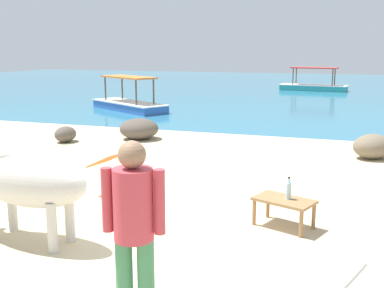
{
  "coord_description": "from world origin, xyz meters",
  "views": [
    {
      "loc": [
        2.46,
        -5.35,
        2.35
      ],
      "look_at": [
        -0.33,
        3.0,
        0.55
      ],
      "focal_mm": 43.92,
      "sensor_mm": 36.0,
      "label": 1
    }
  ],
  "objects_px": {
    "deck_chair_far": "(116,172)",
    "boat_teal": "(313,86)",
    "low_bench_table": "(284,203)",
    "bottle": "(289,190)",
    "person_standing": "(134,224)",
    "boat_blue": "(129,103)",
    "cow": "(25,180)"
  },
  "relations": [
    {
      "from": "deck_chair_far",
      "to": "boat_teal",
      "type": "relative_size",
      "value": 0.23
    },
    {
      "from": "low_bench_table",
      "to": "bottle",
      "type": "xyz_separation_m",
      "value": [
        0.05,
        0.02,
        0.18
      ]
    },
    {
      "from": "person_standing",
      "to": "boat_teal",
      "type": "xyz_separation_m",
      "value": [
        -0.37,
        24.07,
        -0.7
      ]
    },
    {
      "from": "low_bench_table",
      "to": "deck_chair_far",
      "type": "bearing_deg",
      "value": -170.52
    },
    {
      "from": "low_bench_table",
      "to": "deck_chair_far",
      "type": "relative_size",
      "value": 1.01
    },
    {
      "from": "person_standing",
      "to": "boat_blue",
      "type": "bearing_deg",
      "value": -165.02
    },
    {
      "from": "cow",
      "to": "boat_teal",
      "type": "bearing_deg",
      "value": -90.7
    },
    {
      "from": "bottle",
      "to": "boat_blue",
      "type": "distance_m",
      "value": 12.61
    },
    {
      "from": "deck_chair_far",
      "to": "low_bench_table",
      "type": "bearing_deg",
      "value": 0.65
    },
    {
      "from": "cow",
      "to": "bottle",
      "type": "bearing_deg",
      "value": -150.34
    },
    {
      "from": "cow",
      "to": "low_bench_table",
      "type": "distance_m",
      "value": 3.27
    },
    {
      "from": "boat_teal",
      "to": "deck_chair_far",
      "type": "bearing_deg",
      "value": 92.87
    },
    {
      "from": "bottle",
      "to": "deck_chair_far",
      "type": "relative_size",
      "value": 0.34
    },
    {
      "from": "low_bench_table",
      "to": "boat_blue",
      "type": "height_order",
      "value": "boat_blue"
    },
    {
      "from": "cow",
      "to": "person_standing",
      "type": "distance_m",
      "value": 2.46
    },
    {
      "from": "boat_teal",
      "to": "cow",
      "type": "bearing_deg",
      "value": 92.8
    },
    {
      "from": "low_bench_table",
      "to": "person_standing",
      "type": "xyz_separation_m",
      "value": [
        -0.84,
        -2.74,
        0.62
      ]
    },
    {
      "from": "deck_chair_far",
      "to": "person_standing",
      "type": "relative_size",
      "value": 0.53
    },
    {
      "from": "person_standing",
      "to": "boat_teal",
      "type": "distance_m",
      "value": 24.08
    },
    {
      "from": "low_bench_table",
      "to": "person_standing",
      "type": "distance_m",
      "value": 2.94
    },
    {
      "from": "deck_chair_far",
      "to": "bottle",
      "type": "bearing_deg",
      "value": 1.18
    },
    {
      "from": "cow",
      "to": "low_bench_table",
      "type": "height_order",
      "value": "cow"
    },
    {
      "from": "low_bench_table",
      "to": "deck_chair_far",
      "type": "xyz_separation_m",
      "value": [
        -2.73,
        0.54,
        0.06
      ]
    },
    {
      "from": "deck_chair_far",
      "to": "boat_teal",
      "type": "distance_m",
      "value": 20.84
    },
    {
      "from": "deck_chair_far",
      "to": "boat_teal",
      "type": "height_order",
      "value": "boat_teal"
    },
    {
      "from": "cow",
      "to": "boat_teal",
      "type": "xyz_separation_m",
      "value": [
        1.7,
        22.75,
        -0.51
      ]
    },
    {
      "from": "boat_teal",
      "to": "low_bench_table",
      "type": "bearing_deg",
      "value": 100.31
    },
    {
      "from": "low_bench_table",
      "to": "boat_blue",
      "type": "distance_m",
      "value": 12.59
    },
    {
      "from": "cow",
      "to": "bottle",
      "type": "height_order",
      "value": "cow"
    },
    {
      "from": "cow",
      "to": "deck_chair_far",
      "type": "distance_m",
      "value": 2.01
    },
    {
      "from": "person_standing",
      "to": "bottle",
      "type": "bearing_deg",
      "value": 150.95
    },
    {
      "from": "boat_teal",
      "to": "person_standing",
      "type": "bearing_deg",
      "value": 97.95
    }
  ]
}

